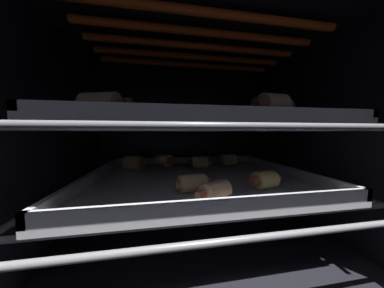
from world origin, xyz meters
TOP-DOWN VIEW (x-y plane):
  - ground_plane at (0.00, 0.00)cm, footprint 53.80×46.37cm
  - oven_wall_back at (0.00, 22.59)cm, footprint 53.80×1.20cm
  - oven_wall_left at (-26.30, 0.00)cm, footprint 1.20×43.97cm
  - oven_wall_right at (26.30, 0.00)cm, footprint 1.20×43.97cm
  - oven_ceiling at (0.00, 0.00)cm, footprint 53.80×46.37cm
  - heating_element at (0.00, 0.00)cm, footprint 41.12×20.61cm
  - oven_rack_lower at (0.00, -0.00)cm, footprint 49.09×43.09cm
  - baking_tray_lower at (0.00, 0.00)cm, footprint 41.14×33.19cm
  - pig_in_blanket_lower_0 at (-14.21, 10.11)cm, footprint 6.30×4.60cm
  - pig_in_blanket_lower_1 at (11.35, 11.17)cm, footprint 6.07×3.63cm
  - pig_in_blanket_lower_2 at (9.63, -9.09)cm, footprint 5.86×3.55cm
  - pig_in_blanket_lower_3 at (-2.45, -8.55)cm, footprint 5.84×3.55cm
  - pig_in_blanket_lower_4 at (2.67, 8.67)cm, footprint 6.16×3.81cm
  - pig_in_blanket_lower_5 at (-6.53, 12.08)cm, footprint 5.22×5.64cm
  - pig_in_blanket_lower_6 at (-0.20, -12.70)cm, footprint 5.79×4.34cm
  - oven_rack_upper at (0.00, 0.00)cm, footprint 49.14×43.09cm
  - baking_tray_upper at (0.00, 0.00)cm, footprint 41.14×33.19cm
  - pig_in_blanket_upper_0 at (17.33, 8.95)cm, footprint 4.95×4.42cm
  - pig_in_blanket_upper_1 at (9.42, -0.81)cm, footprint 4.50×4.29cm
  - pig_in_blanket_upper_2 at (-13.05, -6.43)cm, footprint 5.24×3.60cm
  - pig_in_blanket_upper_3 at (-13.87, -13.25)cm, footprint 5.91×3.71cm
  - pig_in_blanket_upper_4 at (-2.33, 6.04)cm, footprint 5.47×4.87cm
  - pig_in_blanket_upper_5 at (3.03, 7.33)cm, footprint 4.01×4.56cm
  - pig_in_blanket_upper_6 at (7.72, -13.21)cm, footprint 5.65×3.59cm
  - pig_in_blanket_upper_7 at (-7.74, 12.68)cm, footprint 4.00×5.07cm
  - pig_in_blanket_upper_8 at (12.24, -5.91)cm, footprint 4.73×4.49cm
  - pig_in_blanket_upper_9 at (10.15, 12.21)cm, footprint 5.76×4.65cm
  - pig_in_blanket_upper_10 at (2.29, 2.19)cm, footprint 6.04×4.63cm
  - pig_in_blanket_upper_11 at (13.08, 5.86)cm, footprint 5.05×4.17cm

SIDE VIEW (x-z plane):
  - ground_plane at x=0.00cm, z-range -1.20..0.00cm
  - oven_rack_lower at x=0.00cm, z-range 9.78..10.51cm
  - baking_tray_lower at x=0.00cm, z-range 9.86..12.35cm
  - pig_in_blanket_lower_6 at x=-0.20cm, z-range 11.33..13.98cm
  - pig_in_blanket_lower_3 at x=-2.45cm, z-range 11.33..14.02cm
  - pig_in_blanket_lower_2 at x=9.63cm, z-range 11.33..14.21cm
  - pig_in_blanket_lower_1 at x=11.35cm, z-range 11.33..14.36cm
  - pig_in_blanket_lower_4 at x=2.67cm, z-range 11.33..14.41cm
  - pig_in_blanket_lower_5 at x=-6.53cm, z-range 11.33..14.68cm
  - pig_in_blanket_lower_0 at x=-14.21cm, z-range 11.33..14.71cm
  - oven_wall_back at x=0.00cm, z-range 0.00..39.78cm
  - oven_wall_left at x=-26.30cm, z-range 0.00..39.78cm
  - oven_wall_right at x=26.30cm, z-range 0.00..39.78cm
  - oven_rack_upper at x=0.00cm, z-range 20.77..21.56cm
  - baking_tray_upper at x=0.00cm, z-range 21.13..23.10cm
  - pig_in_blanket_upper_4 at x=-2.33cm, z-range 22.50..25.01cm
  - pig_in_blanket_upper_3 at x=-13.87cm, z-range 22.50..25.10cm
  - pig_in_blanket_upper_5 at x=3.03cm, z-range 22.50..25.11cm
  - pig_in_blanket_upper_10 at x=2.29cm, z-range 22.50..25.35cm
  - pig_in_blanket_upper_9 at x=10.15cm, z-range 22.50..25.37cm
  - pig_in_blanket_upper_7 at x=-7.74cm, z-range 22.50..25.44cm
  - pig_in_blanket_upper_11 at x=13.08cm, z-range 22.50..25.58cm
  - pig_in_blanket_upper_0 at x=17.33cm, z-range 22.50..25.72cm
  - pig_in_blanket_upper_6 at x=7.72cm, z-range 22.50..25.80cm
  - pig_in_blanket_upper_8 at x=12.24cm, z-range 22.50..25.83cm
  - pig_in_blanket_upper_2 at x=-13.05cm, z-range 22.50..25.84cm
  - pig_in_blanket_upper_1 at x=9.42cm, z-range 22.50..25.89cm
  - heating_element at x=0.00cm, z-range 36.96..38.22cm
  - oven_ceiling at x=0.00cm, z-range 39.78..40.98cm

